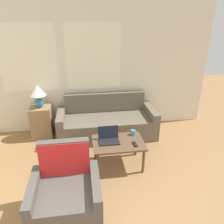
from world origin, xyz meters
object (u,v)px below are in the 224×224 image
Objects in this scene: armchair at (66,196)px; cup_navy at (133,132)px; laptop at (109,138)px; tv_remote at (135,144)px; table_lamp at (38,93)px; couch at (107,123)px; coffee_table at (118,145)px.

armchair is 1.54m from cup_navy.
laptop reaches higher than tv_remote.
table_lamp is 2.91× the size of tv_remote.
table_lamp is at bearing 174.94° from couch.
armchair is 2.25m from table_lamp.
armchair is 1.15m from laptop.
coffee_table is at bearing 153.09° from tv_remote.
couch is 0.98m from cup_navy.
coffee_table is 0.28m from tv_remote.
couch is at bearing 103.94° from tv_remote.
couch reaches higher than coffee_table.
armchair is 5.88× the size of tv_remote.
armchair is 1.29m from tv_remote.
armchair is 1.10× the size of coffee_table.
couch is at bearing -5.06° from table_lamp.
coffee_table is 9.81× the size of cup_navy.
tv_remote is at bearing -76.06° from couch.
armchair reaches higher than tv_remote.
table_lamp is (-0.57, 2.07, 0.66)m from armchair.
laptop is (-0.15, 0.05, 0.11)m from coffee_table.
coffee_table is 2.51× the size of laptop.
laptop is at bearing 161.22° from coffee_table.
table_lamp reaches higher than couch.
tv_remote is (1.04, 0.75, 0.18)m from armchair.
cup_navy is at bearing 44.56° from armchair.
table_lamp is 1.99m from cup_navy.
coffee_table is 0.36m from cup_navy.
coffee_table is at bearing -41.06° from table_lamp.
couch is 2.18× the size of armchair.
tv_remote is (0.30, -1.20, 0.20)m from couch.
armchair is 2.02× the size of table_lamp.
armchair is 10.83× the size of cup_navy.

